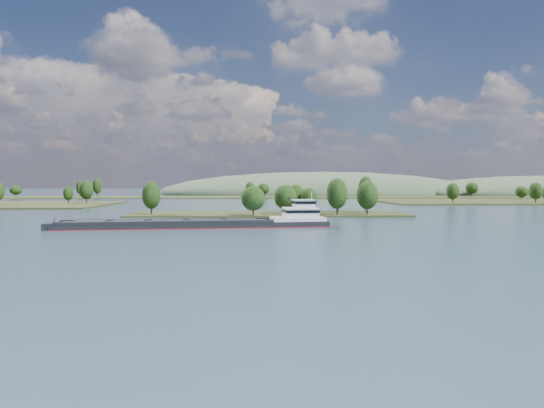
{
  "coord_description": "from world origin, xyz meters",
  "views": [
    {
      "loc": [
        -4.7,
        -12.95,
        11.9
      ],
      "look_at": [
        -0.22,
        130.0,
        6.0
      ],
      "focal_mm": 35.0,
      "sensor_mm": 36.0,
      "label": 1
    }
  ],
  "objects": [
    {
      "name": "ground",
      "position": [
        0.0,
        120.0,
        0.0
      ],
      "size": [
        1800.0,
        1800.0,
        0.0
      ],
      "primitive_type": "plane",
      "color": "#354C5C",
      "rests_on": "ground"
    },
    {
      "name": "tree_island",
      "position": [
        6.79,
        178.31,
        3.89
      ],
      "size": [
        100.0,
        32.44,
        14.76
      ],
      "color": "#2B3116",
      "rests_on": "ground"
    },
    {
      "name": "back_shoreline",
      "position": [
        8.58,
        399.84,
        0.64
      ],
      "size": [
        900.0,
        60.0,
        15.91
      ],
      "color": "#2B3116",
      "rests_on": "ground"
    },
    {
      "name": "hill_east",
      "position": [
        260.0,
        470.0,
        0.0
      ],
      "size": [
        260.0,
        140.0,
        36.0
      ],
      "primitive_type": "ellipsoid",
      "color": "#3E5138",
      "rests_on": "ground"
    },
    {
      "name": "hill_west",
      "position": [
        60.0,
        500.0,
        0.0
      ],
      "size": [
        320.0,
        160.0,
        44.0
      ],
      "primitive_type": "ellipsoid",
      "color": "#3E5138",
      "rests_on": "ground"
    },
    {
      "name": "cargo_barge",
      "position": [
        -16.29,
        127.28,
        1.24
      ],
      "size": [
        73.49,
        18.1,
        9.87
      ],
      "color": "black",
      "rests_on": "ground"
    }
  ]
}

